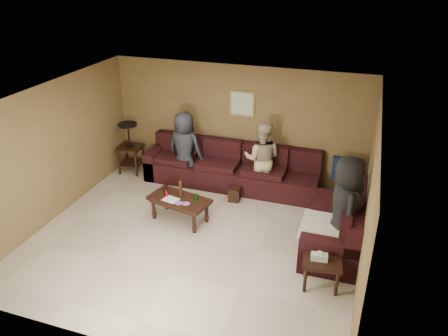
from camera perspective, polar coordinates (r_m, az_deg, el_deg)
name	(u,v)px	position (r m, az deg, el deg)	size (l,w,h in m)	color
room	(192,151)	(6.97, -4.17, 2.28)	(5.60, 5.50, 2.50)	beige
sectional_sofa	(262,189)	(8.64, 4.96, -2.71)	(4.65, 2.90, 0.97)	black
coffee_table	(179,201)	(8.07, -5.86, -4.36)	(1.21, 0.79, 0.75)	black
end_table_left	(130,147)	(10.00, -12.20, 2.72)	(0.55, 0.55, 1.16)	black
side_table_right	(322,264)	(6.68, 12.62, -12.10)	(0.61, 0.53, 0.61)	black
waste_bin	(234,194)	(8.79, 1.35, -3.47)	(0.23, 0.23, 0.27)	black
wall_art	(242,104)	(9.12, 2.37, 8.36)	(0.52, 0.04, 0.52)	tan
person_left	(185,148)	(9.27, -5.15, 2.60)	(0.78, 0.50, 1.59)	#282D38
person_middle	(262,159)	(8.83, 4.98, 1.21)	(0.75, 0.58, 1.54)	#BDAF8D
person_right	(345,208)	(7.15, 15.51, -5.09)	(0.86, 0.56, 1.76)	black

